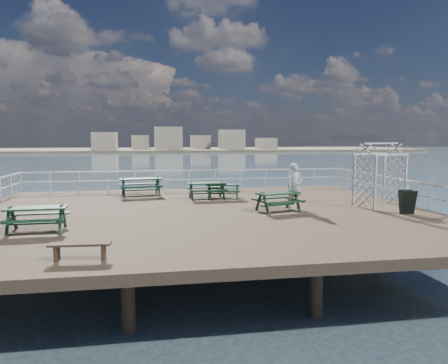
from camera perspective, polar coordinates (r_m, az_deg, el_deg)
ground at (r=15.81m, az=-3.08°, el=-4.72°), size 18.00×14.00×0.30m
sea_backdrop at (r=150.21m, az=-3.93°, el=5.03°), size 300.00×300.00×9.20m
railing at (r=18.18m, az=-4.21°, el=-0.02°), size 17.77×13.76×1.10m
picnic_table_a at (r=20.34m, az=-11.82°, el=-0.14°), size 2.24×1.91×0.99m
picnic_table_b at (r=18.96m, az=-2.49°, el=-0.71°), size 1.85×1.51×0.87m
picnic_table_c at (r=19.03m, az=-0.11°, el=-0.87°), size 1.82×1.58×0.77m
picnic_table_d at (r=13.61m, az=-25.22°, el=-4.12°), size 1.83×1.50×0.86m
picnic_table_e at (r=15.90m, az=7.74°, el=-2.21°), size 2.00×1.76×0.83m
flat_bench_far at (r=10.14m, az=-19.87°, el=-8.75°), size 1.45×0.43×0.41m
trellis_arbor at (r=18.19m, az=21.38°, el=0.57°), size 2.42×1.86×2.68m
sandwich_board at (r=16.61m, az=24.71°, el=-2.65°), size 0.60×0.46×0.93m
person at (r=16.37m, az=10.06°, el=-0.60°), size 0.73×0.53×1.86m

